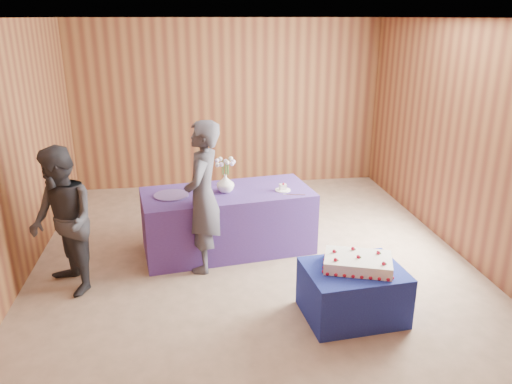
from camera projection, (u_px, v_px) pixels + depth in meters
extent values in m
plane|color=#9E826D|center=(253.00, 264.00, 5.77)|extent=(6.00, 6.00, 0.00)
cube|color=brown|center=(228.00, 105.00, 8.12)|extent=(5.00, 0.04, 2.70)
cube|color=brown|center=(334.00, 301.00, 2.52)|extent=(5.00, 0.04, 2.70)
cube|color=brown|center=(6.00, 161.00, 4.99)|extent=(0.04, 6.00, 2.70)
cube|color=brown|center=(471.00, 144.00, 5.66)|extent=(0.04, 6.00, 2.70)
cube|color=white|center=(253.00, 18.00, 4.88)|extent=(5.00, 6.00, 0.04)
cube|color=navy|center=(353.00, 292.00, 4.71)|extent=(0.96, 0.78, 0.50)
cube|color=#472F82|center=(228.00, 221.00, 6.05)|extent=(2.11, 1.17, 0.75)
cube|color=white|center=(358.00, 262.00, 4.63)|extent=(0.71, 0.59, 0.11)
sphere|color=maroon|center=(323.00, 274.00, 4.51)|extent=(0.03, 0.03, 0.03)
sphere|color=maroon|center=(393.00, 280.00, 4.40)|extent=(0.03, 0.03, 0.03)
sphere|color=maroon|center=(326.00, 254.00, 4.89)|extent=(0.03, 0.03, 0.03)
sphere|color=maroon|center=(390.00, 259.00, 4.77)|extent=(0.03, 0.03, 0.03)
sphere|color=maroon|center=(338.00, 258.00, 4.54)|extent=(0.04, 0.04, 0.04)
cone|color=#16611E|center=(341.00, 259.00, 4.55)|extent=(0.02, 0.03, 0.02)
sphere|color=maroon|center=(376.00, 252.00, 4.66)|extent=(0.04, 0.04, 0.04)
cone|color=#16611E|center=(379.00, 253.00, 4.67)|extent=(0.02, 0.03, 0.02)
sphere|color=maroon|center=(358.00, 255.00, 4.60)|extent=(0.04, 0.04, 0.04)
cone|color=#16611E|center=(361.00, 256.00, 4.61)|extent=(0.02, 0.03, 0.02)
imported|color=silver|center=(225.00, 183.00, 5.87)|extent=(0.27, 0.27, 0.22)
cylinder|color=#2B6D2B|center=(228.00, 168.00, 5.81)|extent=(0.01, 0.01, 0.16)
sphere|color=silver|center=(233.00, 161.00, 5.79)|extent=(0.05, 0.05, 0.05)
cylinder|color=#2B6D2B|center=(227.00, 167.00, 5.83)|extent=(0.01, 0.01, 0.16)
sphere|color=silver|center=(231.00, 160.00, 5.85)|extent=(0.05, 0.05, 0.05)
cylinder|color=#2B6D2B|center=(225.00, 167.00, 5.84)|extent=(0.01, 0.01, 0.16)
sphere|color=silver|center=(226.00, 159.00, 5.87)|extent=(0.05, 0.05, 0.05)
cylinder|color=#2B6D2B|center=(223.00, 167.00, 5.83)|extent=(0.01, 0.01, 0.16)
sphere|color=silver|center=(220.00, 159.00, 5.85)|extent=(0.05, 0.05, 0.05)
cylinder|color=#2B6D2B|center=(222.00, 168.00, 5.81)|extent=(0.01, 0.01, 0.16)
sphere|color=silver|center=(217.00, 161.00, 5.80)|extent=(0.05, 0.05, 0.05)
cylinder|color=#2B6D2B|center=(222.00, 168.00, 5.79)|extent=(0.01, 0.01, 0.16)
sphere|color=silver|center=(217.00, 162.00, 5.73)|extent=(0.05, 0.05, 0.05)
cylinder|color=#2B6D2B|center=(224.00, 169.00, 5.77)|extent=(0.01, 0.01, 0.16)
sphere|color=silver|center=(221.00, 163.00, 5.69)|extent=(0.05, 0.05, 0.05)
cylinder|color=#2B6D2B|center=(226.00, 169.00, 5.77)|extent=(0.01, 0.01, 0.16)
sphere|color=silver|center=(227.00, 163.00, 5.69)|extent=(0.05, 0.05, 0.05)
cylinder|color=#2B6D2B|center=(228.00, 168.00, 5.79)|extent=(0.01, 0.01, 0.16)
sphere|color=silver|center=(232.00, 162.00, 5.73)|extent=(0.05, 0.05, 0.05)
cylinder|color=#56468C|center=(171.00, 195.00, 5.76)|extent=(0.48, 0.48, 0.02)
cylinder|color=white|center=(283.00, 190.00, 5.95)|extent=(0.24, 0.24, 0.01)
cube|color=white|center=(283.00, 187.00, 5.93)|extent=(0.08, 0.07, 0.07)
sphere|color=maroon|center=(283.00, 184.00, 5.90)|extent=(0.03, 0.03, 0.03)
cube|color=silver|center=(294.00, 195.00, 5.81)|extent=(0.26, 0.08, 0.00)
imported|color=#3A3944|center=(203.00, 197.00, 5.43)|extent=(0.57, 0.71, 1.70)
imported|color=#30313A|center=(63.00, 222.00, 4.99)|extent=(0.89, 0.94, 1.54)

